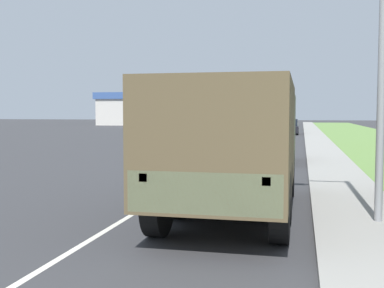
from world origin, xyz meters
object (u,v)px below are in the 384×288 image
(car_third_ahead, at_px, (288,127))
(car_nearest_ahead, at_px, (269,145))
(car_second_ahead, at_px, (225,132))
(car_fourth_ahead, at_px, (286,124))
(car_farthest_ahead, at_px, (263,122))
(military_truck, at_px, (235,140))

(car_third_ahead, bearing_deg, car_nearest_ahead, -90.20)
(car_second_ahead, xyz_separation_m, car_third_ahead, (4.20, 12.30, -0.03))
(car_third_ahead, height_order, car_fourth_ahead, car_fourth_ahead)
(car_second_ahead, bearing_deg, car_farthest_ahead, 89.48)
(car_farthest_ahead, bearing_deg, car_second_ahead, -90.52)
(car_nearest_ahead, bearing_deg, car_second_ahead, 106.03)
(military_truck, bearing_deg, car_second_ahead, 99.33)
(car_third_ahead, distance_m, car_fourth_ahead, 10.87)
(car_nearest_ahead, bearing_deg, car_fourth_ahead, 90.68)
(car_third_ahead, relative_size, car_fourth_ahead, 1.04)
(car_fourth_ahead, xyz_separation_m, car_farthest_ahead, (-3.37, 8.38, 0.00))
(car_farthest_ahead, bearing_deg, car_nearest_ahead, -85.24)
(military_truck, relative_size, car_second_ahead, 1.38)
(car_third_ahead, bearing_deg, military_truck, -90.15)
(military_truck, distance_m, car_fourth_ahead, 48.13)
(car_third_ahead, distance_m, car_farthest_ahead, 19.63)
(military_truck, relative_size, car_nearest_ahead, 1.68)
(car_nearest_ahead, xyz_separation_m, car_second_ahead, (-4.10, 14.28, -0.02))
(military_truck, bearing_deg, car_nearest_ahead, 89.99)
(car_second_ahead, bearing_deg, military_truck, -80.67)
(car_nearest_ahead, bearing_deg, car_third_ahead, 89.80)
(car_farthest_ahead, bearing_deg, car_third_ahead, -78.51)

